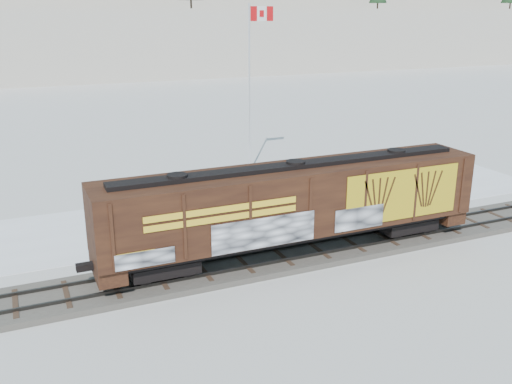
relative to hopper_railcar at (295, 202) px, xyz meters
name	(u,v)px	position (x,y,z in m)	size (l,w,h in m)	color
ground	(317,254)	(1.30, 0.01, -2.90)	(500.00, 500.00, 0.00)	white
rail_track	(317,251)	(1.30, 0.01, -2.75)	(50.00, 3.40, 0.43)	#59544C
parking_strip	(257,208)	(1.30, 7.51, -2.88)	(40.00, 8.00, 0.03)	white
hopper_railcar	(295,202)	(0.00, 0.00, 0.00)	(19.04, 3.06, 4.41)	black
flagpole	(251,113)	(4.19, 15.22, 1.63)	(2.30, 0.90, 12.13)	silver
car_silver	(188,210)	(-3.23, 6.96, -2.17)	(1.64, 4.07, 1.39)	#A7ABAF
car_white	(239,201)	(-0.15, 6.84, -2.01)	(1.81, 5.19, 1.71)	silver
car_dark	(300,199)	(3.55, 6.06, -2.13)	(2.07, 5.08, 1.48)	#202328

